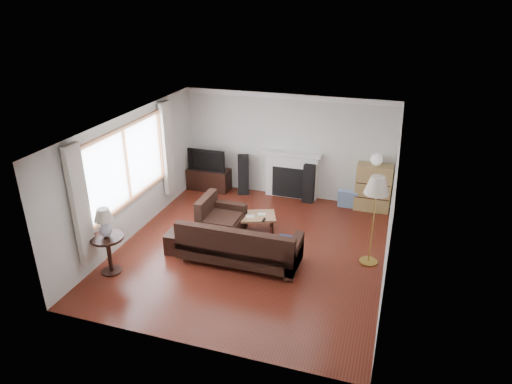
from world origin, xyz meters
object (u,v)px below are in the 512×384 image
(floor_lamp, at_px, (373,221))
(side_table, at_px, (109,254))
(tv_stand, at_px, (209,179))
(coffee_table, at_px, (251,223))
(sectional_sofa, at_px, (240,243))
(bookshelf, at_px, (373,188))

(floor_lamp, distance_m, side_table, 4.72)
(tv_stand, xyz_separation_m, floor_lamp, (4.16, -2.26, 0.60))
(coffee_table, distance_m, floor_lamp, 2.57)
(sectional_sofa, bearing_deg, side_table, -153.83)
(bookshelf, bearing_deg, floor_lamp, -86.44)
(coffee_table, bearing_deg, bookshelf, 18.58)
(bookshelf, distance_m, floor_lamp, 2.33)
(tv_stand, xyz_separation_m, sectional_sofa, (1.88, -2.95, 0.12))
(coffee_table, relative_size, side_table, 1.37)
(side_table, bearing_deg, floor_lamp, 21.46)
(sectional_sofa, xyz_separation_m, floor_lamp, (2.28, 0.69, 0.48))
(coffee_table, bearing_deg, tv_stand, 113.23)
(coffee_table, bearing_deg, side_table, -151.87)
(tv_stand, bearing_deg, sectional_sofa, -57.52)
(coffee_table, bearing_deg, floor_lamp, -30.78)
(coffee_table, bearing_deg, sectional_sofa, -102.21)
(sectional_sofa, relative_size, side_table, 3.32)
(floor_lamp, height_order, side_table, floor_lamp)
(sectional_sofa, height_order, floor_lamp, floor_lamp)
(tv_stand, distance_m, bookshelf, 4.03)
(sectional_sofa, xyz_separation_m, side_table, (-2.09, -1.03, -0.03))
(tv_stand, height_order, side_table, side_table)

